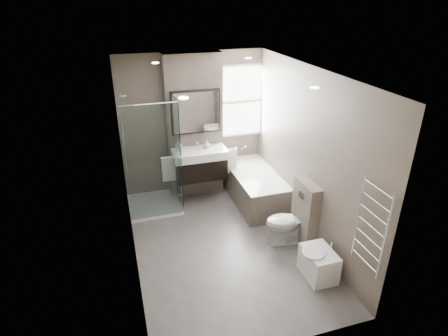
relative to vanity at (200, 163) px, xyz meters
name	(u,v)px	position (x,y,z in m)	size (l,w,h in m)	color
room	(223,168)	(0.00, -1.43, 0.56)	(2.70, 3.90, 2.70)	#544F4D
vanity_pier	(194,127)	(0.00, 0.35, 0.56)	(1.00, 0.25, 2.60)	#61574D
vanity	(200,163)	(0.00, 0.00, 0.00)	(0.95, 0.47, 0.66)	black
mirror_cabinet	(196,112)	(0.00, 0.19, 0.89)	(0.86, 0.08, 0.76)	black
towel_left	(169,169)	(-0.56, -0.02, -0.02)	(0.24, 0.06, 0.44)	silver
towel_right	(230,161)	(0.56, -0.02, -0.02)	(0.24, 0.06, 0.44)	silver
shower_enclosure	(159,183)	(-0.75, -0.08, -0.25)	(0.90, 0.90, 2.00)	white
bathtub	(254,186)	(0.92, -0.33, -0.43)	(0.75, 1.60, 0.57)	#61574D
window	(240,101)	(0.90, 0.45, 0.93)	(0.98, 0.06, 1.33)	white
toilet	(289,222)	(0.97, -1.64, -0.39)	(0.39, 0.69, 0.70)	white
cistern_box	(305,213)	(1.21, -1.68, -0.24)	(0.19, 0.55, 1.00)	#61574D
bidet	(318,263)	(1.01, -2.46, -0.53)	(0.44, 0.51, 0.53)	white
towel_radiator	(371,227)	(1.25, -3.03, 0.38)	(0.03, 0.49, 1.10)	silver
soap_bottle_a	(179,146)	(-0.36, 0.03, 0.37)	(0.10, 0.10, 0.21)	white
soap_bottle_b	(207,144)	(0.15, 0.03, 0.33)	(0.12, 0.12, 0.15)	white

